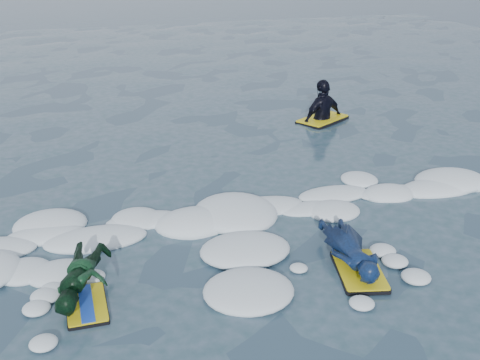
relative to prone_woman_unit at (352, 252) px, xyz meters
name	(u,v)px	position (x,y,z in m)	size (l,w,h in m)	color
ground	(291,261)	(-0.69, 0.31, -0.19)	(120.00, 120.00, 0.00)	#1C3145
foam_band	(265,226)	(-0.69, 1.34, -0.19)	(12.00, 3.10, 0.30)	white
prone_woman_unit	(352,252)	(0.00, 0.00, 0.00)	(0.75, 1.55, 0.38)	black
prone_child_unit	(84,281)	(-3.25, 0.20, 0.05)	(0.98, 1.34, 0.47)	black
waiting_rider_unit	(322,120)	(2.18, 5.74, -0.15)	(1.36, 1.18, 1.79)	black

